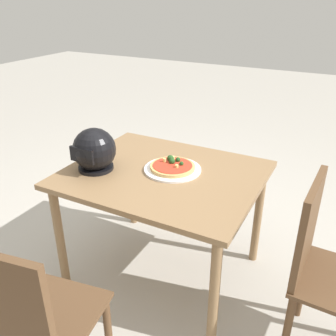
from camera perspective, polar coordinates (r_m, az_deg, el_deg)
name	(u,v)px	position (r m, az deg, el deg)	size (l,w,h in m)	color
ground_plane	(164,270)	(2.43, -0.62, -15.69)	(14.00, 14.00, 0.00)	#B2ADA3
dining_table	(164,185)	(2.07, -0.70, -2.73)	(1.06, 0.88, 0.70)	olive
pizza_plate	(172,169)	(2.05, 0.71, -0.20)	(0.32, 0.32, 0.01)	white
pizza	(173,166)	(2.05, 0.72, 0.33)	(0.25, 0.25, 0.05)	tan
motorcycle_helmet	(94,150)	(2.06, -11.42, 2.70)	(0.24, 0.24, 0.24)	black
chair_far	(29,322)	(1.55, -20.83, -21.56)	(0.46, 0.46, 0.90)	brown
chair_side	(324,265)	(1.83, 23.11, -13.74)	(0.42, 0.42, 0.90)	brown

